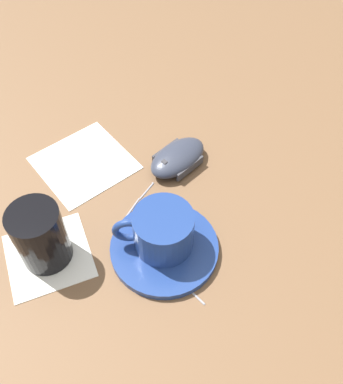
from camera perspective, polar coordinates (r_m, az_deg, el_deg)
name	(u,v)px	position (r m, az deg, el deg)	size (l,w,h in m)	color
ground_plane	(140,230)	(0.65, -4.23, -5.03)	(3.00, 3.00, 0.00)	brown
saucer	(164,248)	(0.62, -0.96, -7.45)	(0.16, 0.16, 0.01)	navy
coffee_cup	(162,230)	(0.60, -1.29, -5.14)	(0.11, 0.09, 0.06)	navy
computer_mouse	(178,158)	(0.72, 0.82, 4.61)	(0.12, 0.12, 0.03)	#2D3342
mouse_cable	(149,243)	(0.63, -2.98, -6.78)	(0.13, 0.20, 0.00)	gray
napkin_under_glass	(49,255)	(0.65, -16.07, -8.14)	(0.12, 0.12, 0.00)	silver
drinking_glass	(40,236)	(0.61, -17.10, -5.60)	(0.07, 0.07, 0.10)	black
napkin_spare	(84,163)	(0.74, -11.56, 3.84)	(0.14, 0.14, 0.00)	silver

